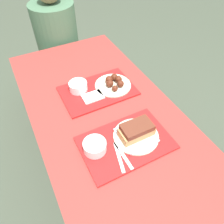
{
  "coord_description": "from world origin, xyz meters",
  "views": [
    {
      "loc": [
        -0.35,
        -0.75,
        1.64
      ],
      "look_at": [
        0.02,
        -0.02,
        0.76
      ],
      "focal_mm": 35.0,
      "sensor_mm": 36.0,
      "label": 1
    }
  ],
  "objects_px": {
    "bowl_coleslaw_near": "(95,146)",
    "person_seated_across": "(56,31)",
    "wings_plate_far": "(114,83)",
    "bowl_coleslaw_far": "(78,86)",
    "brisket_sandwich_plate": "(136,132)",
    "tray_near": "(126,143)",
    "tray_far": "(98,91)"
  },
  "relations": [
    {
      "from": "tray_near",
      "to": "wings_plate_far",
      "type": "distance_m",
      "value": 0.44
    },
    {
      "from": "bowl_coleslaw_near",
      "to": "bowl_coleslaw_far",
      "type": "distance_m",
      "value": 0.46
    },
    {
      "from": "bowl_coleslaw_near",
      "to": "bowl_coleslaw_far",
      "type": "xyz_separation_m",
      "value": [
        0.09,
        0.45,
        0.0
      ]
    },
    {
      "from": "bowl_coleslaw_far",
      "to": "person_seated_across",
      "type": "bearing_deg",
      "value": 82.65
    },
    {
      "from": "bowl_coleslaw_near",
      "to": "brisket_sandwich_plate",
      "type": "bearing_deg",
      "value": -6.2
    },
    {
      "from": "brisket_sandwich_plate",
      "to": "wings_plate_far",
      "type": "height_order",
      "value": "brisket_sandwich_plate"
    },
    {
      "from": "brisket_sandwich_plate",
      "to": "person_seated_across",
      "type": "distance_m",
      "value": 1.28
    },
    {
      "from": "person_seated_across",
      "to": "brisket_sandwich_plate",
      "type": "bearing_deg",
      "value": -88.94
    },
    {
      "from": "tray_far",
      "to": "wings_plate_far",
      "type": "height_order",
      "value": "wings_plate_far"
    },
    {
      "from": "tray_near",
      "to": "wings_plate_far",
      "type": "xyz_separation_m",
      "value": [
        0.15,
        0.42,
        0.02
      ]
    },
    {
      "from": "bowl_coleslaw_near",
      "to": "person_seated_across",
      "type": "distance_m",
      "value": 1.27
    },
    {
      "from": "brisket_sandwich_plate",
      "to": "wings_plate_far",
      "type": "bearing_deg",
      "value": 78.24
    },
    {
      "from": "tray_near",
      "to": "tray_far",
      "type": "bearing_deg",
      "value": 84.82
    },
    {
      "from": "bowl_coleslaw_near",
      "to": "person_seated_across",
      "type": "relative_size",
      "value": 0.16
    },
    {
      "from": "wings_plate_far",
      "to": "person_seated_across",
      "type": "xyz_separation_m",
      "value": [
        -0.11,
        0.87,
        -0.01
      ]
    },
    {
      "from": "bowl_coleslaw_far",
      "to": "bowl_coleslaw_near",
      "type": "bearing_deg",
      "value": -101.34
    },
    {
      "from": "bowl_coleslaw_far",
      "to": "wings_plate_far",
      "type": "bearing_deg",
      "value": -16.53
    },
    {
      "from": "tray_far",
      "to": "tray_near",
      "type": "bearing_deg",
      "value": -95.18
    },
    {
      "from": "tray_near",
      "to": "person_seated_across",
      "type": "height_order",
      "value": "person_seated_across"
    },
    {
      "from": "bowl_coleslaw_near",
      "to": "wings_plate_far",
      "type": "height_order",
      "value": "wings_plate_far"
    },
    {
      "from": "brisket_sandwich_plate",
      "to": "tray_far",
      "type": "bearing_deg",
      "value": 93.14
    },
    {
      "from": "bowl_coleslaw_far",
      "to": "wings_plate_far",
      "type": "height_order",
      "value": "wings_plate_far"
    },
    {
      "from": "brisket_sandwich_plate",
      "to": "bowl_coleslaw_far",
      "type": "relative_size",
      "value": 2.07
    },
    {
      "from": "tray_near",
      "to": "brisket_sandwich_plate",
      "type": "bearing_deg",
      "value": 5.82
    },
    {
      "from": "bowl_coleslaw_near",
      "to": "tray_far",
      "type": "bearing_deg",
      "value": 63.59
    },
    {
      "from": "wings_plate_far",
      "to": "person_seated_across",
      "type": "height_order",
      "value": "person_seated_across"
    },
    {
      "from": "brisket_sandwich_plate",
      "to": "bowl_coleslaw_far",
      "type": "distance_m",
      "value": 0.49
    },
    {
      "from": "tray_far",
      "to": "bowl_coleslaw_near",
      "type": "bearing_deg",
      "value": -116.41
    },
    {
      "from": "tray_near",
      "to": "bowl_coleslaw_far",
      "type": "xyz_separation_m",
      "value": [
        -0.07,
        0.48,
        0.04
      ]
    },
    {
      "from": "bowl_coleslaw_far",
      "to": "person_seated_across",
      "type": "height_order",
      "value": "person_seated_across"
    },
    {
      "from": "bowl_coleslaw_near",
      "to": "wings_plate_far",
      "type": "bearing_deg",
      "value": 51.94
    },
    {
      "from": "tray_far",
      "to": "person_seated_across",
      "type": "bearing_deg",
      "value": 90.06
    }
  ]
}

